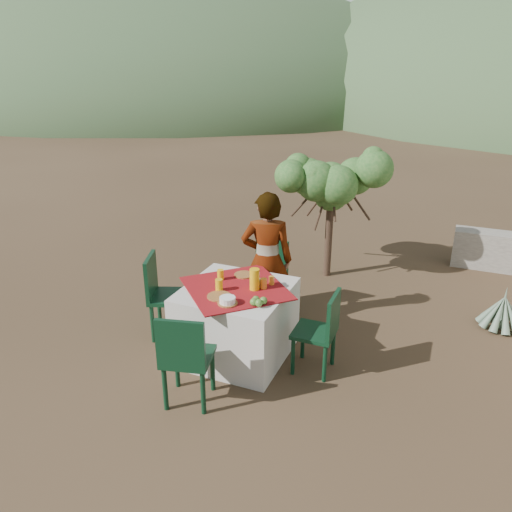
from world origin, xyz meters
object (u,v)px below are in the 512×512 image
at_px(table, 236,321).
at_px(juice_pitcher, 255,279).
at_px(chair_left, 163,292).
at_px(agave, 502,312).
at_px(chair_near, 185,356).
at_px(chair_right, 322,329).
at_px(chair_far, 268,274).
at_px(person, 267,261).
at_px(shrub_tree, 336,188).

xyz_separation_m(table, juice_pitcher, (0.19, 0.04, 0.49)).
height_order(chair_left, agave, chair_left).
bearing_deg(agave, chair_near, -135.03).
distance_m(chair_left, chair_right, 1.80).
xyz_separation_m(chair_far, person, (0.09, -0.27, 0.29)).
distance_m(chair_far, chair_near, 1.92).
bearing_deg(agave, chair_far, -165.06).
xyz_separation_m(table, shrub_tree, (0.37, 2.40, 0.89)).
height_order(chair_far, chair_left, chair_left).
height_order(shrub_tree, juice_pitcher, shrub_tree).
bearing_deg(chair_near, juice_pitcher, -117.64).
xyz_separation_m(chair_left, agave, (3.47, 1.63, -0.33)).
xyz_separation_m(table, chair_left, (-0.91, 0.06, 0.14)).
xyz_separation_m(chair_near, person, (0.10, 1.65, 0.28)).
distance_m(chair_far, chair_left, 1.27).
bearing_deg(juice_pitcher, chair_near, -103.95).
distance_m(chair_right, person, 1.13).
bearing_deg(chair_near, chair_right, -148.00).
bearing_deg(chair_far, chair_near, -86.22).
height_order(table, chair_far, chair_far).
distance_m(chair_near, agave, 3.71).
bearing_deg(shrub_tree, table, -98.85).
bearing_deg(person, chair_left, 15.22).
distance_m(table, chair_left, 0.92).
xyz_separation_m(chair_right, shrub_tree, (-0.51, 2.36, 0.80)).
relative_size(chair_far, agave, 1.61).
xyz_separation_m(chair_near, chair_right, (0.94, 0.96, -0.03)).
height_order(table, shrub_tree, shrub_tree).
bearing_deg(chair_left, table, -114.82).
distance_m(person, agave, 2.76).
bearing_deg(table, person, 86.47).
bearing_deg(table, agave, 33.37).
height_order(person, agave, person).
height_order(chair_right, shrub_tree, shrub_tree).
distance_m(chair_left, juice_pitcher, 1.15).
xyz_separation_m(chair_far, agave, (2.61, 0.70, -0.31)).
xyz_separation_m(chair_right, agave, (1.68, 1.65, -0.28)).
distance_m(chair_near, chair_right, 1.35).
distance_m(chair_right, juice_pitcher, 0.81).
bearing_deg(chair_near, agave, -148.72).
bearing_deg(table, juice_pitcher, 11.57).
xyz_separation_m(chair_far, shrub_tree, (0.42, 1.41, 0.77)).
bearing_deg(chair_near, person, -107.07).
distance_m(table, agave, 3.07).
distance_m(chair_left, shrub_tree, 2.77).
bearing_deg(table, chair_far, 92.69).
xyz_separation_m(person, shrub_tree, (0.33, 1.67, 0.48)).
relative_size(chair_right, person, 0.54).
bearing_deg(chair_right, shrub_tree, -168.19).
height_order(chair_far, chair_near, chair_near).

